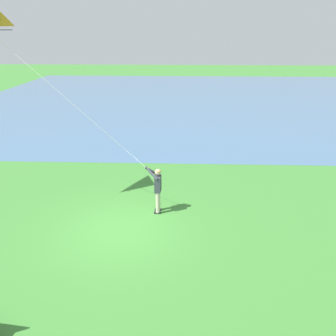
% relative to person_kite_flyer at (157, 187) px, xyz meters
% --- Properties ---
extents(ground_plane, '(120.00, 120.00, 0.00)m').
position_rel_person_kite_flyer_xyz_m(ground_plane, '(1.36, -1.19, -1.05)').
color(ground_plane, '#3D7F33').
extents(lake_water, '(36.00, 44.00, 0.01)m').
position_rel_person_kite_flyer_xyz_m(lake_water, '(-23.08, 2.81, -1.04)').
color(lake_water, '#476B8E').
rests_on(lake_water, ground).
extents(person_kite_flyer, '(0.52, 0.62, 1.83)m').
position_rel_person_kite_flyer_xyz_m(person_kite_flyer, '(0.00, 0.00, 0.00)').
color(person_kite_flyer, '#232328').
rests_on(person_kite_flyer, ground).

